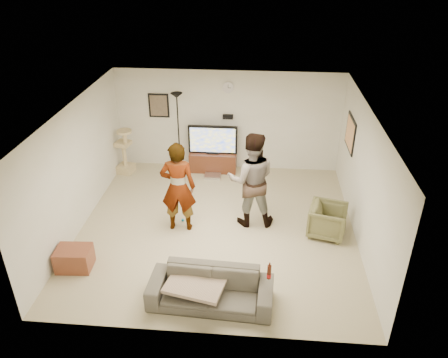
# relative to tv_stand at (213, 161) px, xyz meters

# --- Properties ---
(floor) EXTENTS (5.50, 5.50, 0.02)m
(floor) POSITION_rel_tv_stand_xyz_m (0.36, -2.50, -0.25)
(floor) COLOR tan
(floor) RESTS_ON ground
(ceiling) EXTENTS (5.50, 5.50, 0.02)m
(ceiling) POSITION_rel_tv_stand_xyz_m (0.36, -2.50, 2.27)
(ceiling) COLOR white
(ceiling) RESTS_ON wall_back
(wall_back) EXTENTS (5.50, 0.04, 2.50)m
(wall_back) POSITION_rel_tv_stand_xyz_m (0.36, 0.25, 1.01)
(wall_back) COLOR beige
(wall_back) RESTS_ON floor
(wall_front) EXTENTS (5.50, 0.04, 2.50)m
(wall_front) POSITION_rel_tv_stand_xyz_m (0.36, -5.25, 1.01)
(wall_front) COLOR beige
(wall_front) RESTS_ON floor
(wall_left) EXTENTS (0.04, 5.50, 2.50)m
(wall_left) POSITION_rel_tv_stand_xyz_m (-2.39, -2.50, 1.01)
(wall_left) COLOR beige
(wall_left) RESTS_ON floor
(wall_right) EXTENTS (0.04, 5.50, 2.50)m
(wall_right) POSITION_rel_tv_stand_xyz_m (3.11, -2.50, 1.01)
(wall_right) COLOR beige
(wall_right) RESTS_ON floor
(wall_clock) EXTENTS (0.26, 0.04, 0.26)m
(wall_clock) POSITION_rel_tv_stand_xyz_m (0.36, 0.22, 1.86)
(wall_clock) COLOR silver
(wall_clock) RESTS_ON wall_back
(wall_speaker) EXTENTS (0.25, 0.10, 0.10)m
(wall_speaker) POSITION_rel_tv_stand_xyz_m (0.36, 0.19, 1.14)
(wall_speaker) COLOR black
(wall_speaker) RESTS_ON wall_back
(picture_back) EXTENTS (0.42, 0.03, 0.52)m
(picture_back) POSITION_rel_tv_stand_xyz_m (-1.34, 0.23, 1.36)
(picture_back) COLOR brown
(picture_back) RESTS_ON wall_back
(picture_right) EXTENTS (0.03, 0.78, 0.62)m
(picture_right) POSITION_rel_tv_stand_xyz_m (3.09, -0.90, 1.26)
(picture_right) COLOR #EA9E65
(picture_right) RESTS_ON wall_right
(tv_stand) EXTENTS (1.17, 0.45, 0.49)m
(tv_stand) POSITION_rel_tv_stand_xyz_m (0.00, 0.00, 0.00)
(tv_stand) COLOR #492314
(tv_stand) RESTS_ON floor
(console_box) EXTENTS (0.40, 0.30, 0.07)m
(console_box) POSITION_rel_tv_stand_xyz_m (0.03, -0.40, -0.21)
(console_box) COLOR silver
(console_box) RESTS_ON floor
(tv) EXTENTS (1.21, 0.08, 0.72)m
(tv) POSITION_rel_tv_stand_xyz_m (0.00, 0.00, 0.60)
(tv) COLOR black
(tv) RESTS_ON tv_stand
(tv_screen) EXTENTS (1.11, 0.01, 0.63)m
(tv_screen) POSITION_rel_tv_stand_xyz_m (0.00, -0.04, 0.60)
(tv_screen) COLOR gold
(tv_screen) RESTS_ON tv
(floor_lamp) EXTENTS (0.32, 0.32, 2.04)m
(floor_lamp) POSITION_rel_tv_stand_xyz_m (-0.82, -0.12, 0.78)
(floor_lamp) COLOR black
(floor_lamp) RESTS_ON floor
(cat_tree) EXTENTS (0.44, 0.44, 1.16)m
(cat_tree) POSITION_rel_tv_stand_xyz_m (-2.17, -0.30, 0.34)
(cat_tree) COLOR tan
(cat_tree) RESTS_ON floor
(person_left) EXTENTS (0.71, 0.48, 1.88)m
(person_left) POSITION_rel_tv_stand_xyz_m (-0.39, -2.58, 0.70)
(person_left) COLOR #B2B2B2
(person_left) RESTS_ON floor
(person_right) EXTENTS (1.02, 0.83, 1.98)m
(person_right) POSITION_rel_tv_stand_xyz_m (1.01, -2.25, 0.75)
(person_right) COLOR #305573
(person_right) RESTS_ON floor
(sofa) EXTENTS (2.01, 0.87, 0.58)m
(sofa) POSITION_rel_tv_stand_xyz_m (0.46, -4.62, 0.05)
(sofa) COLOR #4E4A40
(sofa) RESTS_ON floor
(throw_blanket) EXTENTS (1.03, 0.88, 0.06)m
(throw_blanket) POSITION_rel_tv_stand_xyz_m (0.23, -4.62, 0.15)
(throw_blanket) COLOR tan
(throw_blanket) RESTS_ON sofa
(beer_bottle) EXTENTS (0.06, 0.06, 0.25)m
(beer_bottle) POSITION_rel_tv_stand_xyz_m (1.37, -4.62, 0.46)
(beer_bottle) COLOR #441A0D
(beer_bottle) RESTS_ON sofa
(armchair) EXTENTS (0.86, 0.85, 0.65)m
(armchair) POSITION_rel_tv_stand_xyz_m (2.54, -2.55, 0.08)
(armchair) COLOR brown
(armchair) RESTS_ON floor
(side_table) EXTENTS (0.63, 0.49, 0.40)m
(side_table) POSITION_rel_tv_stand_xyz_m (-2.04, -3.97, -0.04)
(side_table) COLOR brown
(side_table) RESTS_ON floor
(toy_ball) EXTENTS (0.06, 0.06, 0.06)m
(toy_ball) POSITION_rel_tv_stand_xyz_m (-0.38, -2.36, -0.21)
(toy_ball) COLOR #147599
(toy_ball) RESTS_ON floor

